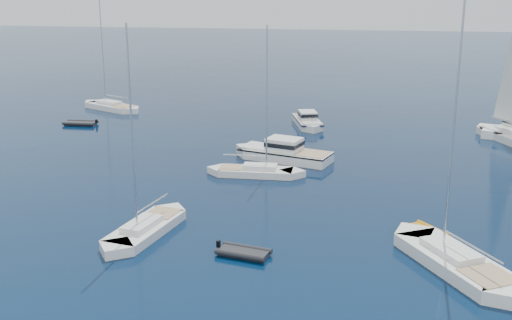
{
  "coord_description": "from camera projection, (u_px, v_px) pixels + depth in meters",
  "views": [
    {
      "loc": [
        1.7,
        -26.47,
        17.12
      ],
      "look_at": [
        -6.98,
        25.31,
        2.2
      ],
      "focal_mm": 44.95,
      "sensor_mm": 36.0,
      "label": 1
    }
  ],
  "objects": [
    {
      "name": "motor_cruiser_horizon",
      "position": [
        308.0,
        126.0,
        77.08
      ],
      "size": [
        4.88,
        9.02,
        2.26
      ],
      "primitive_type": null,
      "rotation": [
        0.0,
        0.0,
        3.42
      ],
      "color": "silver",
      "rests_on": "ground"
    },
    {
      "name": "sailboat_mid_r",
      "position": [
        455.0,
        268.0,
        39.28
      ],
      "size": [
        9.01,
        12.34,
        18.22
      ],
      "primitive_type": null,
      "rotation": [
        0.0,
        0.0,
        0.53
      ],
      "color": "white",
      "rests_on": "ground"
    },
    {
      "name": "sailboat_centre",
      "position": [
        256.0,
        175.0,
        57.8
      ],
      "size": [
        9.46,
        2.65,
        13.84
      ],
      "primitive_type": null,
      "rotation": [
        0.0,
        0.0,
        4.73
      ],
      "color": "silver",
      "rests_on": "ground"
    },
    {
      "name": "tender_grey_far",
      "position": [
        81.0,
        125.0,
        77.62
      ],
      "size": [
        4.15,
        2.3,
        0.95
      ],
      "primitive_type": null,
      "rotation": [
        0.0,
        0.0,
        1.59
      ],
      "color": "black",
      "rests_on": "ground"
    },
    {
      "name": "tender_yellow",
      "position": [
        426.0,
        234.0,
        44.48
      ],
      "size": [
        3.29,
        3.52,
        0.95
      ],
      "primitive_type": null,
      "rotation": [
        0.0,
        0.0,
        0.66
      ],
      "color": "#C17A0B",
      "rests_on": "ground"
    },
    {
      "name": "tender_grey_near",
      "position": [
        244.0,
        256.0,
        41.04
      ],
      "size": [
        3.9,
        2.7,
        0.95
      ],
      "primitive_type": null,
      "rotation": [
        0.0,
        0.0,
        4.49
      ],
      "color": "black",
      "rests_on": "ground"
    },
    {
      "name": "sailboat_sails_r",
      "position": [
        511.0,
        141.0,
        69.86
      ],
      "size": [
        7.98,
        12.28,
        17.77
      ],
      "primitive_type": null,
      "rotation": [
        0.0,
        0.0,
        3.58
      ],
      "color": "white",
      "rests_on": "ground"
    },
    {
      "name": "sailboat_far_l",
      "position": [
        112.0,
        109.0,
        86.84
      ],
      "size": [
        11.01,
        7.61,
        16.09
      ],
      "primitive_type": null,
      "rotation": [
        0.0,
        0.0,
        1.09
      ],
      "color": "silver",
      "rests_on": "ground"
    },
    {
      "name": "motor_cruiser_centre",
      "position": [
        282.0,
        160.0,
        62.74
      ],
      "size": [
        11.16,
        6.23,
        2.8
      ],
      "primitive_type": null,
      "rotation": [
        0.0,
        0.0,
        1.27
      ],
      "color": "silver",
      "rests_on": "ground"
    },
    {
      "name": "sailboat_fore",
      "position": [
        145.0,
        234.0,
        44.56
      ],
      "size": [
        4.66,
        10.54,
        15.02
      ],
      "primitive_type": null,
      "rotation": [
        0.0,
        0.0,
        2.94
      ],
      "color": "silver",
      "rests_on": "ground"
    }
  ]
}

